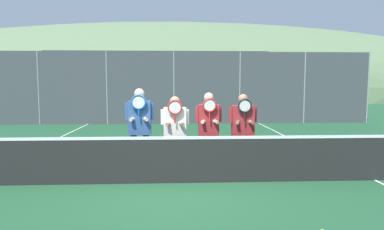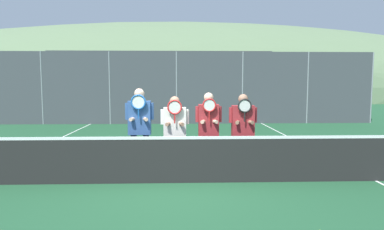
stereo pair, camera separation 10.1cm
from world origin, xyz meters
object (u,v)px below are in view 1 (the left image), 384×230
object	(u,v)px
player_rightmost	(243,127)
player_leftmost	(140,125)
car_center	(246,101)
car_left_of_center	(157,101)
player_center_left	(175,128)
car_far_left	(65,101)
player_center_right	(209,127)

from	to	relation	value
player_rightmost	player_leftmost	bearing A→B (deg)	-178.86
car_center	car_left_of_center	bearing A→B (deg)	179.47
player_center_left	car_far_left	bearing A→B (deg)	116.93
player_leftmost	player_center_left	xyz separation A→B (m)	(0.75, 0.02, -0.09)
player_center_right	car_center	xyz separation A→B (m)	(3.33, 12.12, -0.12)
player_center_left	car_far_left	distance (m)	13.55
player_rightmost	car_center	bearing A→B (deg)	77.95
car_center	player_center_left	bearing A→B (deg)	-108.49
car_center	player_center_right	bearing A→B (deg)	-105.34
player_center_left	player_rightmost	bearing A→B (deg)	0.88
player_leftmost	car_center	size ratio (longest dim) A/B	0.39
player_leftmost	car_left_of_center	bearing A→B (deg)	91.39
player_leftmost	player_rightmost	world-z (taller)	player_leftmost
car_far_left	car_left_of_center	distance (m)	5.10
player_center_left	player_rightmost	xyz separation A→B (m)	(1.47, 0.02, 0.02)
player_center_left	player_center_right	size ratio (longest dim) A/B	0.96
player_center_left	car_left_of_center	distance (m)	12.19
car_left_of_center	player_center_right	bearing A→B (deg)	-81.76
car_left_of_center	car_center	world-z (taller)	car_left_of_center
player_center_left	car_left_of_center	world-z (taller)	car_left_of_center
player_leftmost	car_left_of_center	size ratio (longest dim) A/B	0.46
car_left_of_center	player_leftmost	bearing A→B (deg)	-88.61
player_leftmost	car_far_left	bearing A→B (deg)	114.01
player_rightmost	car_center	xyz separation A→B (m)	(2.58, 12.08, -0.12)
player_rightmost	player_center_left	bearing A→B (deg)	-179.12
player_leftmost	player_rightmost	size ratio (longest dim) A/B	1.07
player_center_right	player_rightmost	bearing A→B (deg)	3.24
player_leftmost	player_center_right	distance (m)	1.47
car_far_left	car_center	world-z (taller)	car_far_left
car_far_left	car_left_of_center	world-z (taller)	car_far_left
player_rightmost	car_far_left	size ratio (longest dim) A/B	0.37
player_rightmost	car_left_of_center	xyz separation A→B (m)	(-2.51, 12.13, -0.10)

